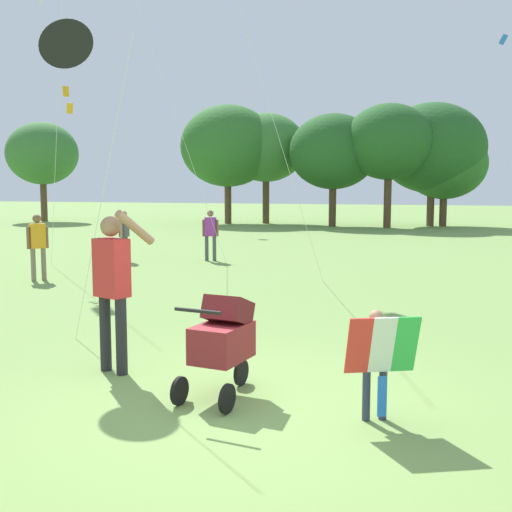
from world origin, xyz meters
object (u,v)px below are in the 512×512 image
object	(u,v)px
child_with_butterfly_kite	(377,354)
kite_adult_black	(66,46)
person_adult_flyer	(112,279)
person_couple_left	(38,242)
person_red_shirt	(210,231)
stroller	(223,337)
person_sitting_far	(124,232)

from	to	relation	value
child_with_butterfly_kite	kite_adult_black	distance (m)	5.73
person_adult_flyer	person_couple_left	bearing A→B (deg)	130.36
person_adult_flyer	person_red_shirt	world-z (taller)	person_adult_flyer
child_with_butterfly_kite	person_red_shirt	distance (m)	12.21
child_with_butterfly_kite	person_couple_left	world-z (taller)	person_couple_left
person_adult_flyer	person_red_shirt	size ratio (longest dim) A/B	1.32
person_couple_left	person_adult_flyer	bearing A→B (deg)	-49.64
stroller	kite_adult_black	distance (m)	4.61
person_sitting_far	stroller	bearing A→B (deg)	-58.11
child_with_butterfly_kite	person_couple_left	size ratio (longest dim) A/B	0.69
person_adult_flyer	kite_adult_black	xyz separation A→B (m)	(-1.26, 1.26, 2.85)
person_adult_flyer	person_sitting_far	xyz separation A→B (m)	(-4.70, 9.44, -0.25)
stroller	person_red_shirt	bearing A→B (deg)	110.26
kite_adult_black	person_couple_left	size ratio (longest dim) A/B	2.91
person_red_shirt	person_sitting_far	xyz separation A→B (m)	(-2.23, -0.75, -0.01)
kite_adult_black	person_couple_left	world-z (taller)	kite_adult_black
stroller	person_red_shirt	xyz separation A→B (m)	(-3.93, 10.64, 0.22)
stroller	person_sitting_far	distance (m)	11.65
stroller	person_couple_left	xyz separation A→B (m)	(-6.36, 6.23, 0.25)
child_with_butterfly_kite	kite_adult_black	size ratio (longest dim) A/B	0.24
stroller	person_couple_left	bearing A→B (deg)	135.56
person_couple_left	stroller	bearing A→B (deg)	-44.44
person_adult_flyer	stroller	world-z (taller)	person_adult_flyer
person_sitting_far	person_couple_left	size ratio (longest dim) A/B	0.95
kite_adult_black	person_couple_left	bearing A→B (deg)	128.94
kite_adult_black	child_with_butterfly_kite	bearing A→B (deg)	-25.23
person_sitting_far	person_red_shirt	bearing A→B (deg)	18.53
person_adult_flyer	kite_adult_black	bearing A→B (deg)	134.95
kite_adult_black	person_red_shirt	bearing A→B (deg)	97.76
child_with_butterfly_kite	person_adult_flyer	distance (m)	3.11
person_red_shirt	person_couple_left	size ratio (longest dim) A/B	0.96
stroller	person_couple_left	size ratio (longest dim) A/B	0.77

